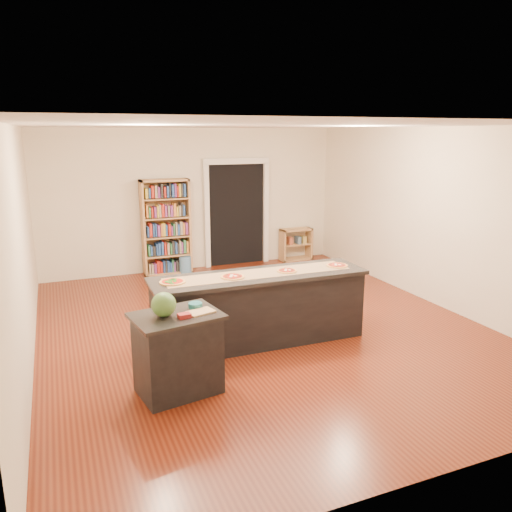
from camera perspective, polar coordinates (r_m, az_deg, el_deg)
name	(u,v)px	position (r m, az deg, el deg)	size (l,w,h in m)	color
room	(262,231)	(6.83, 0.64, 2.88)	(6.00, 7.00, 2.80)	beige
doorway	(237,208)	(10.37, -2.23, 5.56)	(1.40, 0.09, 2.21)	black
kitchen_island	(259,308)	(6.58, 0.39, -5.95)	(2.83, 0.77, 0.93)	black
side_counter	(178,353)	(5.43, -8.92, -10.91)	(0.89, 0.65, 0.88)	black
bookshelf	(166,227)	(9.83, -10.23, 3.26)	(0.93, 0.33, 1.85)	tan
low_shelf	(296,244)	(10.89, 4.57, 1.35)	(0.69, 0.30, 0.69)	tan
waste_bin	(185,265)	(9.95, -8.08, -0.99)	(0.23, 0.23, 0.34)	#558ABF
kraft_paper	(259,273)	(6.46, 0.33, -2.01)	(2.46, 0.44, 0.00)	olive
watermelon	(164,305)	(5.18, -10.50, -5.48)	(0.25, 0.25, 0.25)	#144214
cutting_board	(201,312)	(5.27, -6.34, -6.37)	(0.27, 0.18, 0.02)	tan
package_red	(184,316)	(5.15, -8.20, -6.76)	(0.13, 0.09, 0.05)	maroon
package_teal	(195,305)	(5.41, -6.95, -5.62)	(0.15, 0.15, 0.06)	#195966
pizza_a	(172,282)	(6.14, -9.53, -2.93)	(0.32, 0.32, 0.02)	tan
pizza_b	(233,277)	(6.28, -2.70, -2.37)	(0.30, 0.30, 0.02)	tan
pizza_c	(287,271)	(6.56, 3.54, -1.69)	(0.26, 0.26, 0.02)	tan
pizza_d	(337,265)	(6.90, 9.23, -1.05)	(0.28, 0.28, 0.02)	tan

